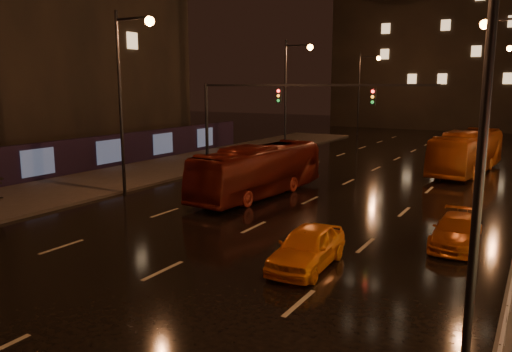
{
  "coord_description": "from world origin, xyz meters",
  "views": [
    {
      "loc": [
        10.57,
        -8.07,
        6.05
      ],
      "look_at": [
        0.73,
        8.93,
        2.5
      ],
      "focal_mm": 35.0,
      "sensor_mm": 36.0,
      "label": 1
    }
  ],
  "objects_px": {
    "bus_red": "(259,171)",
    "taxi_near": "(307,247)",
    "taxi_far": "(456,231)",
    "bus_curb": "(467,152)"
  },
  "relations": [
    {
      "from": "bus_red",
      "to": "taxi_far",
      "type": "height_order",
      "value": "bus_red"
    },
    {
      "from": "bus_red",
      "to": "bus_curb",
      "type": "relative_size",
      "value": 0.95
    },
    {
      "from": "bus_red",
      "to": "taxi_near",
      "type": "bearing_deg",
      "value": -48.09
    },
    {
      "from": "bus_curb",
      "to": "taxi_far",
      "type": "xyz_separation_m",
      "value": [
        2.0,
        -17.84,
        -0.9
      ]
    },
    {
      "from": "bus_red",
      "to": "taxi_near",
      "type": "xyz_separation_m",
      "value": [
        6.99,
        -8.93,
        -0.71
      ]
    },
    {
      "from": "bus_curb",
      "to": "taxi_near",
      "type": "height_order",
      "value": "bus_curb"
    },
    {
      "from": "bus_red",
      "to": "taxi_far",
      "type": "bearing_deg",
      "value": -16.06
    },
    {
      "from": "bus_curb",
      "to": "taxi_far",
      "type": "relative_size",
      "value": 2.65
    },
    {
      "from": "taxi_near",
      "to": "bus_red",
      "type": "bearing_deg",
      "value": 125.32
    },
    {
      "from": "bus_curb",
      "to": "bus_red",
      "type": "bearing_deg",
      "value": -116.42
    }
  ]
}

